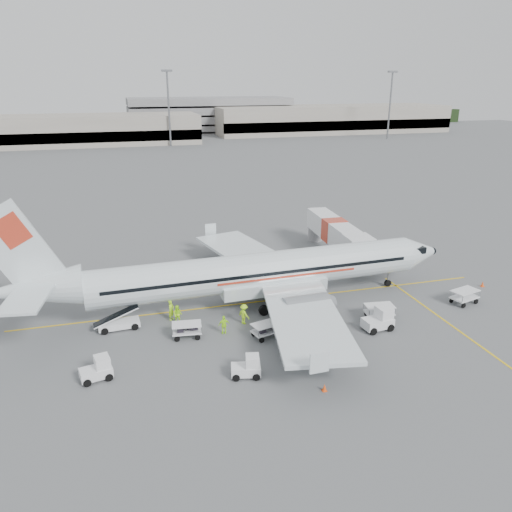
{
  "coord_description": "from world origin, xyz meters",
  "views": [
    {
      "loc": [
        -11.93,
        -40.63,
        19.49
      ],
      "look_at": [
        0.0,
        2.0,
        3.8
      ],
      "focal_mm": 35.0,
      "sensor_mm": 36.0,
      "label": 1
    }
  ],
  "objects_px": {
    "belt_loader": "(118,316)",
    "tug_mid": "(246,366)",
    "aircraft": "(260,247)",
    "tug_aft": "(96,369)",
    "jet_bridge": "(334,238)",
    "tug_fore": "(378,319)"
  },
  "relations": [
    {
      "from": "belt_loader",
      "to": "tug_fore",
      "type": "bearing_deg",
      "value": -19.56
    },
    {
      "from": "jet_bridge",
      "to": "tug_aft",
      "type": "bearing_deg",
      "value": -141.25
    },
    {
      "from": "tug_mid",
      "to": "tug_aft",
      "type": "relative_size",
      "value": 0.96
    },
    {
      "from": "aircraft",
      "to": "belt_loader",
      "type": "height_order",
      "value": "aircraft"
    },
    {
      "from": "jet_bridge",
      "to": "tug_mid",
      "type": "xyz_separation_m",
      "value": [
        -16.18,
        -21.66,
        -1.38
      ]
    },
    {
      "from": "aircraft",
      "to": "tug_fore",
      "type": "xyz_separation_m",
      "value": [
        7.96,
        -7.45,
        -4.54
      ]
    },
    {
      "from": "belt_loader",
      "to": "tug_fore",
      "type": "xyz_separation_m",
      "value": [
        20.51,
        -5.87,
        -0.25
      ]
    },
    {
      "from": "tug_fore",
      "to": "tug_mid",
      "type": "bearing_deg",
      "value": -169.16
    },
    {
      "from": "jet_bridge",
      "to": "tug_fore",
      "type": "height_order",
      "value": "jet_bridge"
    },
    {
      "from": "tug_fore",
      "to": "tug_mid",
      "type": "height_order",
      "value": "tug_fore"
    },
    {
      "from": "aircraft",
      "to": "belt_loader",
      "type": "xyz_separation_m",
      "value": [
        -12.54,
        -1.58,
        -4.29
      ]
    },
    {
      "from": "jet_bridge",
      "to": "tug_aft",
      "type": "distance_m",
      "value": 32.53
    },
    {
      "from": "tug_fore",
      "to": "tug_mid",
      "type": "xyz_separation_m",
      "value": [
        -12.17,
        -3.76,
        -0.16
      ]
    },
    {
      "from": "aircraft",
      "to": "jet_bridge",
      "type": "bearing_deg",
      "value": 39.1
    },
    {
      "from": "belt_loader",
      "to": "tug_fore",
      "type": "distance_m",
      "value": 21.33
    },
    {
      "from": "belt_loader",
      "to": "tug_mid",
      "type": "bearing_deg",
      "value": -52.71
    },
    {
      "from": "aircraft",
      "to": "jet_bridge",
      "type": "distance_m",
      "value": 16.23
    },
    {
      "from": "jet_bridge",
      "to": "tug_aft",
      "type": "xyz_separation_m",
      "value": [
        -26.17,
        -19.26,
        -1.34
      ]
    },
    {
      "from": "aircraft",
      "to": "tug_mid",
      "type": "relative_size",
      "value": 19.58
    },
    {
      "from": "aircraft",
      "to": "tug_aft",
      "type": "relative_size",
      "value": 18.72
    },
    {
      "from": "tug_mid",
      "to": "tug_aft",
      "type": "bearing_deg",
      "value": 178.53
    },
    {
      "from": "aircraft",
      "to": "belt_loader",
      "type": "bearing_deg",
      "value": -174.84
    }
  ]
}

